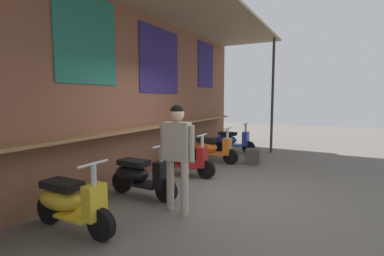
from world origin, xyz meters
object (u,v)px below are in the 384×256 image
(merchandise_crate, at_px, (252,157))
(scooter_red, at_px, (183,159))
(scooter_black, at_px, (139,175))
(scooter_orange, at_px, (211,148))
(scooter_blue, at_px, (231,140))
(scooter_yellow, at_px, (69,202))
(shopper_browsing, at_px, (177,147))

(merchandise_crate, bearing_deg, scooter_red, 150.10)
(scooter_black, xyz_separation_m, scooter_red, (1.55, -0.00, 0.00))
(scooter_red, height_order, scooter_orange, same)
(scooter_orange, relative_size, merchandise_crate, 3.21)
(scooter_red, bearing_deg, scooter_blue, 87.49)
(merchandise_crate, bearing_deg, scooter_black, 162.52)
(scooter_yellow, xyz_separation_m, shopper_browsing, (1.19, -0.95, 0.63))
(shopper_browsing, xyz_separation_m, merchandise_crate, (3.69, -0.12, -0.82))
(shopper_browsing, relative_size, merchandise_crate, 3.77)
(scooter_orange, bearing_deg, scooter_blue, 92.30)
(scooter_red, bearing_deg, scooter_orange, 87.49)
(shopper_browsing, distance_m, merchandise_crate, 3.78)
(scooter_black, distance_m, scooter_orange, 3.11)
(scooter_orange, relative_size, shopper_browsing, 0.85)
(merchandise_crate, bearing_deg, scooter_yellow, 167.57)
(scooter_red, xyz_separation_m, shopper_browsing, (-1.82, -0.95, 0.63))
(scooter_blue, bearing_deg, scooter_red, -90.61)
(scooter_orange, distance_m, scooter_blue, 1.60)
(scooter_red, height_order, scooter_blue, same)
(scooter_red, bearing_deg, scooter_yellow, -92.51)
(scooter_yellow, distance_m, shopper_browsing, 1.65)
(scooter_black, relative_size, shopper_browsing, 0.85)
(scooter_black, distance_m, shopper_browsing, 1.17)
(scooter_black, relative_size, scooter_blue, 1.00)
(scooter_black, bearing_deg, scooter_blue, 91.72)
(merchandise_crate, bearing_deg, scooter_orange, 105.96)
(scooter_blue, bearing_deg, scooter_orange, -90.61)
(scooter_yellow, bearing_deg, scooter_blue, 90.54)
(scooter_yellow, xyz_separation_m, merchandise_crate, (4.88, -1.08, -0.19))
(scooter_yellow, distance_m, scooter_orange, 4.57)
(scooter_orange, bearing_deg, shopper_browsing, -71.98)
(scooter_blue, bearing_deg, scooter_black, -90.61)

